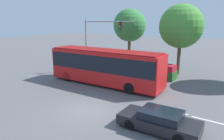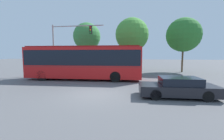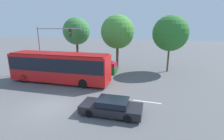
{
  "view_description": "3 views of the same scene",
  "coord_description": "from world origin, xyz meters",
  "px_view_note": "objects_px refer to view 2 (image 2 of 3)",
  "views": [
    {
      "loc": [
        8.87,
        -9.79,
        5.95
      ],
      "look_at": [
        -1.03,
        4.35,
        1.85
      ],
      "focal_mm": 33.05,
      "sensor_mm": 36.0,
      "label": 1
    },
    {
      "loc": [
        2.58,
        -9.15,
        2.54
      ],
      "look_at": [
        0.3,
        4.84,
        1.08
      ],
      "focal_mm": 24.39,
      "sensor_mm": 36.0,
      "label": 2
    },
    {
      "loc": [
        8.29,
        -10.29,
        6.27
      ],
      "look_at": [
        3.47,
        5.42,
        1.92
      ],
      "focal_mm": 26.94,
      "sensor_mm": 36.0,
      "label": 3
    }
  ],
  "objects_px": {
    "traffic_light_pole": "(66,41)",
    "street_tree_right": "(184,35)",
    "street_tree_centre": "(132,35)",
    "sedan_foreground": "(178,88)",
    "street_tree_left": "(87,37)",
    "city_bus": "(84,61)"
  },
  "relations": [
    {
      "from": "sedan_foreground",
      "to": "street_tree_centre",
      "type": "relative_size",
      "value": 0.58
    },
    {
      "from": "street_tree_right",
      "to": "traffic_light_pole",
      "type": "bearing_deg",
      "value": -159.62
    },
    {
      "from": "street_tree_centre",
      "to": "street_tree_right",
      "type": "xyz_separation_m",
      "value": [
        7.22,
        0.43,
        -0.12
      ]
    },
    {
      "from": "traffic_light_pole",
      "to": "street_tree_centre",
      "type": "distance_m",
      "value": 9.38
    },
    {
      "from": "street_tree_centre",
      "to": "street_tree_right",
      "type": "height_order",
      "value": "street_tree_centre"
    },
    {
      "from": "city_bus",
      "to": "sedan_foreground",
      "type": "relative_size",
      "value": 2.54
    },
    {
      "from": "sedan_foreground",
      "to": "street_tree_centre",
      "type": "height_order",
      "value": "street_tree_centre"
    },
    {
      "from": "street_tree_left",
      "to": "street_tree_right",
      "type": "height_order",
      "value": "street_tree_right"
    },
    {
      "from": "city_bus",
      "to": "sedan_foreground",
      "type": "xyz_separation_m",
      "value": [
        7.71,
        -5.19,
        -1.33
      ]
    },
    {
      "from": "traffic_light_pole",
      "to": "street_tree_right",
      "type": "relative_size",
      "value": 0.84
    },
    {
      "from": "street_tree_centre",
      "to": "street_tree_right",
      "type": "bearing_deg",
      "value": 3.45
    },
    {
      "from": "sedan_foreground",
      "to": "street_tree_right",
      "type": "bearing_deg",
      "value": -108.78
    },
    {
      "from": "street_tree_centre",
      "to": "street_tree_right",
      "type": "distance_m",
      "value": 7.23
    },
    {
      "from": "street_tree_left",
      "to": "street_tree_right",
      "type": "distance_m",
      "value": 14.45
    },
    {
      "from": "street_tree_left",
      "to": "street_tree_centre",
      "type": "height_order",
      "value": "street_tree_centre"
    },
    {
      "from": "sedan_foreground",
      "to": "traffic_light_pole",
      "type": "xyz_separation_m",
      "value": [
        -10.97,
        8.14,
        3.64
      ]
    },
    {
      "from": "sedan_foreground",
      "to": "street_tree_left",
      "type": "distance_m",
      "value": 18.45
    },
    {
      "from": "city_bus",
      "to": "sedan_foreground",
      "type": "distance_m",
      "value": 9.38
    },
    {
      "from": "street_tree_left",
      "to": "sedan_foreground",
      "type": "bearing_deg",
      "value": -54.19
    },
    {
      "from": "city_bus",
      "to": "traffic_light_pole",
      "type": "height_order",
      "value": "traffic_light_pole"
    },
    {
      "from": "street_tree_left",
      "to": "street_tree_right",
      "type": "relative_size",
      "value": 0.99
    },
    {
      "from": "sedan_foreground",
      "to": "street_tree_left",
      "type": "height_order",
      "value": "street_tree_left"
    }
  ]
}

